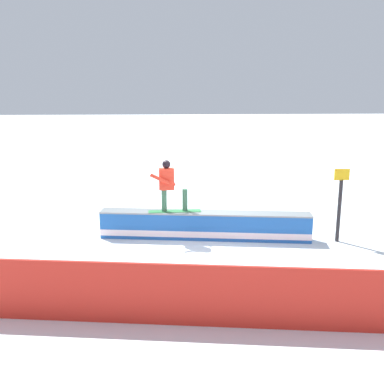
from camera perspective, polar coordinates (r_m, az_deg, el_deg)
name	(u,v)px	position (r m, az deg, el deg)	size (l,w,h in m)	color
ground_plane	(205,238)	(12.38, 1.63, -5.95)	(120.00, 120.00, 0.00)	white
grind_box	(205,227)	(12.28, 1.64, -4.43)	(5.76, 1.31, 0.76)	blue
snowboarder	(169,184)	(12.03, -2.99, 1.02)	(1.44, 0.44, 1.42)	#33864B
safety_fence	(229,297)	(7.86, 4.81, -13.18)	(9.88, 0.06, 1.13)	red
trail_marker	(340,203)	(12.49, 18.34, -1.36)	(0.40, 0.10, 1.99)	#262628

